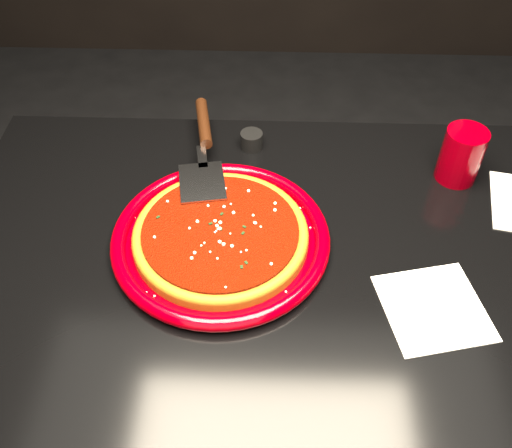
{
  "coord_description": "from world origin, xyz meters",
  "views": [
    {
      "loc": [
        -0.03,
        -0.61,
        1.5
      ],
      "look_at": [
        -0.05,
        0.07,
        0.77
      ],
      "focal_mm": 40.0,
      "sensor_mm": 36.0,
      "label": 1
    }
  ],
  "objects_px": {
    "pizza_server": "(204,148)",
    "ramekin": "(252,140)",
    "table": "(280,373)",
    "cup": "(461,155)",
    "plate": "(221,238)"
  },
  "relations": [
    {
      "from": "pizza_server",
      "to": "ramekin",
      "type": "relative_size",
      "value": 7.69
    },
    {
      "from": "plate",
      "to": "ramekin",
      "type": "xyz_separation_m",
      "value": [
        0.04,
        0.27,
        0.0
      ]
    },
    {
      "from": "plate",
      "to": "pizza_server",
      "type": "height_order",
      "value": "pizza_server"
    },
    {
      "from": "table",
      "to": "plate",
      "type": "bearing_deg",
      "value": 160.04
    },
    {
      "from": "table",
      "to": "pizza_server",
      "type": "height_order",
      "value": "pizza_server"
    },
    {
      "from": "pizza_server",
      "to": "cup",
      "type": "xyz_separation_m",
      "value": [
        0.49,
        -0.01,
        0.01
      ]
    },
    {
      "from": "table",
      "to": "pizza_server",
      "type": "distance_m",
      "value": 0.51
    },
    {
      "from": "table",
      "to": "ramekin",
      "type": "height_order",
      "value": "ramekin"
    },
    {
      "from": "table",
      "to": "pizza_server",
      "type": "bearing_deg",
      "value": 123.44
    },
    {
      "from": "cup",
      "to": "ramekin",
      "type": "bearing_deg",
      "value": 168.86
    },
    {
      "from": "cup",
      "to": "ramekin",
      "type": "relative_size",
      "value": 2.39
    },
    {
      "from": "table",
      "to": "cup",
      "type": "distance_m",
      "value": 0.59
    },
    {
      "from": "plate",
      "to": "cup",
      "type": "xyz_separation_m",
      "value": [
        0.44,
        0.19,
        0.04
      ]
    },
    {
      "from": "pizza_server",
      "to": "ramekin",
      "type": "height_order",
      "value": "pizza_server"
    },
    {
      "from": "pizza_server",
      "to": "cup",
      "type": "distance_m",
      "value": 0.49
    }
  ]
}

